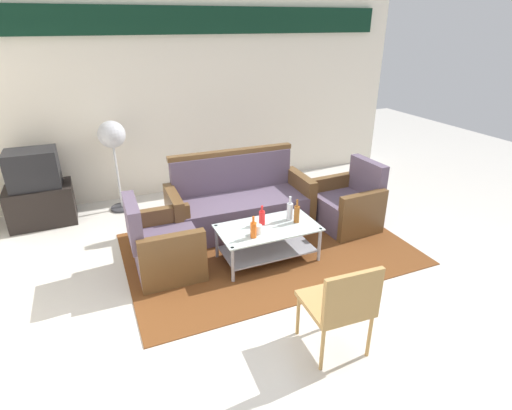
{
  "coord_description": "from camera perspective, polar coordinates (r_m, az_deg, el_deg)",
  "views": [
    {
      "loc": [
        -1.73,
        -3.0,
        2.46
      ],
      "look_at": [
        -0.16,
        0.64,
        0.65
      ],
      "focal_mm": 28.37,
      "sensor_mm": 36.0,
      "label": 1
    }
  ],
  "objects": [
    {
      "name": "tv_stand",
      "position": [
        6.01,
        -27.98,
        0.02
      ],
      "size": [
        0.8,
        0.5,
        0.52
      ],
      "primitive_type": "cube",
      "color": "black",
      "rests_on": "ground"
    },
    {
      "name": "television",
      "position": [
        5.85,
        -28.94,
        4.5
      ],
      "size": [
        0.61,
        0.46,
        0.48
      ],
      "rotation": [
        0.0,
        0.0,
        3.12
      ],
      "color": "black",
      "rests_on": "tv_stand"
    },
    {
      "name": "coffee_table",
      "position": [
        4.49,
        1.66,
        -4.68
      ],
      "size": [
        1.1,
        0.6,
        0.4
      ],
      "color": "silver",
      "rests_on": "rug"
    },
    {
      "name": "bottle_red",
      "position": [
        4.44,
        0.85,
        -1.75
      ],
      "size": [
        0.07,
        0.07,
        0.22
      ],
      "color": "red",
      "rests_on": "coffee_table"
    },
    {
      "name": "ground_plane",
      "position": [
        4.25,
        5.53,
        -11.0
      ],
      "size": [
        14.0,
        14.0,
        0.0
      ],
      "primitive_type": "plane",
      "color": "beige"
    },
    {
      "name": "bottle_orange",
      "position": [
        4.17,
        -0.36,
        -3.47
      ],
      "size": [
        0.07,
        0.07,
        0.24
      ],
      "color": "#D85919",
      "rests_on": "coffee_table"
    },
    {
      "name": "wicker_chair",
      "position": [
        3.25,
        11.98,
        -13.29
      ],
      "size": [
        0.5,
        0.5,
        0.84
      ],
      "rotation": [
        0.0,
        0.0,
        -0.05
      ],
      "color": "#AD844C",
      "rests_on": "ground"
    },
    {
      "name": "wall_back",
      "position": [
        6.37,
        -7.54,
        15.43
      ],
      "size": [
        6.52,
        0.19,
        2.8
      ],
      "color": "silver",
      "rests_on": "ground"
    },
    {
      "name": "rug",
      "position": [
        4.81,
        1.69,
        -6.16
      ],
      "size": [
        3.22,
        2.12,
        0.01
      ],
      "primitive_type": "cube",
      "color": "brown",
      "rests_on": "ground"
    },
    {
      "name": "bottle_brown",
      "position": [
        4.5,
        5.76,
        -1.23
      ],
      "size": [
        0.06,
        0.06,
        0.27
      ],
      "color": "brown",
      "rests_on": "coffee_table"
    },
    {
      "name": "armchair_right",
      "position": [
        5.35,
        12.81,
        -0.09
      ],
      "size": [
        0.73,
        0.79,
        0.85
      ],
      "rotation": [
        0.0,
        0.0,
        1.61
      ],
      "color": "#5B4C60",
      "rests_on": "rug"
    },
    {
      "name": "pedestal_fan",
      "position": [
        5.79,
        -19.59,
        8.65
      ],
      "size": [
        0.36,
        0.36,
        1.27
      ],
      "color": "#2D2D33",
      "rests_on": "ground"
    },
    {
      "name": "bottle_clear",
      "position": [
        4.55,
        4.78,
        -0.85
      ],
      "size": [
        0.07,
        0.07,
        0.28
      ],
      "color": "silver",
      "rests_on": "coffee_table"
    },
    {
      "name": "couch",
      "position": [
        5.18,
        -2.34,
        0.03
      ],
      "size": [
        1.82,
        0.78,
        0.96
      ],
      "rotation": [
        0.0,
        0.0,
        3.12
      ],
      "color": "#5B4C60",
      "rests_on": "rug"
    },
    {
      "name": "cup",
      "position": [
        4.26,
        0.31,
        -3.46
      ],
      "size": [
        0.08,
        0.08,
        0.1
      ],
      "primitive_type": "cylinder",
      "color": "silver",
      "rests_on": "coffee_table"
    },
    {
      "name": "armchair_left",
      "position": [
        4.39,
        -12.86,
        -5.83
      ],
      "size": [
        0.71,
        0.77,
        0.85
      ],
      "rotation": [
        0.0,
        0.0,
        -1.59
      ],
      "color": "#5B4C60",
      "rests_on": "rug"
    }
  ]
}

